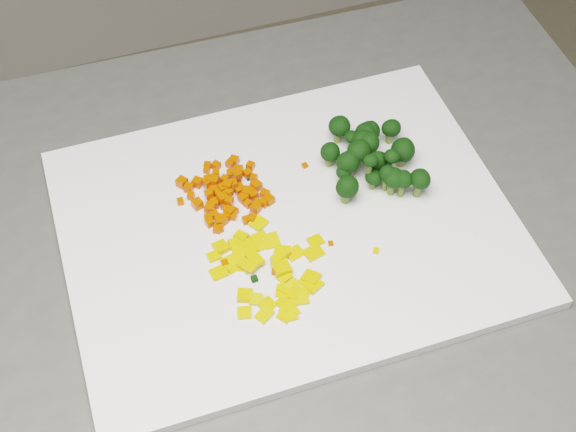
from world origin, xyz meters
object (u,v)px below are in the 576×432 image
object	(u,v)px
pepper_pile	(270,265)
broccoli_pile	(373,155)
counter_block	(270,405)
carrot_pile	(225,186)
cutting_board	(288,225)

from	to	relation	value
pepper_pile	broccoli_pile	xyz separation A→B (m)	(0.15, 0.09, 0.02)
counter_block	broccoli_pile	bearing A→B (deg)	9.12
broccoli_pile	counter_block	bearing A→B (deg)	-170.88
carrot_pile	cutting_board	bearing A→B (deg)	-47.89
counter_block	pepper_pile	xyz separation A→B (m)	(-0.01, -0.07, 0.47)
pepper_pile	broccoli_pile	world-z (taller)	broccoli_pile
counter_block	carrot_pile	world-z (taller)	carrot_pile
counter_block	pepper_pile	world-z (taller)	pepper_pile
cutting_board	broccoli_pile	size ratio (longest dim) A/B	3.75
cutting_board	counter_block	bearing A→B (deg)	148.36
cutting_board	carrot_pile	size ratio (longest dim) A/B	4.50
counter_block	cutting_board	size ratio (longest dim) A/B	1.93
broccoli_pile	carrot_pile	bearing A→B (deg)	172.49
pepper_pile	broccoli_pile	distance (m)	0.17
carrot_pile	broccoli_pile	size ratio (longest dim) A/B	0.83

